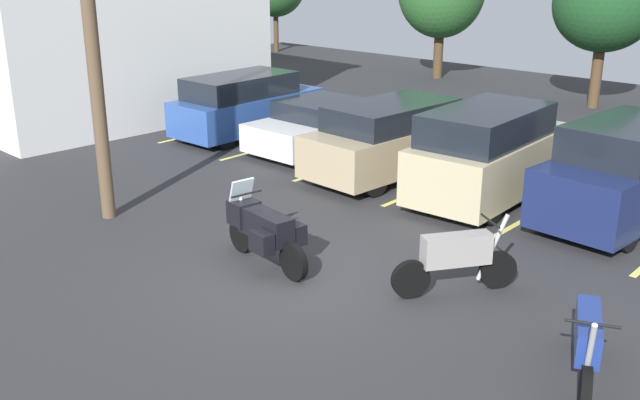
# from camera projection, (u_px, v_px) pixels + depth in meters

# --- Properties ---
(ground) EXTENTS (44.00, 44.00, 0.10)m
(ground) POSITION_uv_depth(u_px,v_px,m) (289.00, 278.00, 12.38)
(ground) COLOR #2D2D30
(motorcycle_touring) EXTENTS (2.17, 0.96, 1.39)m
(motorcycle_touring) POSITION_uv_depth(u_px,v_px,m) (263.00, 229.00, 12.61)
(motorcycle_touring) COLOR black
(motorcycle_touring) RESTS_ON ground
(motorcycle_second) EXTENTS (1.28, 1.81, 1.26)m
(motorcycle_second) POSITION_uv_depth(u_px,v_px,m) (457.00, 258.00, 11.56)
(motorcycle_second) COLOR black
(motorcycle_second) RESTS_ON ground
(motorcycle_third) EXTENTS (1.02, 2.03, 1.25)m
(motorcycle_third) POSITION_uv_depth(u_px,v_px,m) (586.00, 342.00, 9.19)
(motorcycle_third) COLOR black
(motorcycle_third) RESTS_ON ground
(parking_stripes) EXTENTS (13.21, 4.85, 0.01)m
(parking_stripes) POSITION_uv_depth(u_px,v_px,m) (400.00, 170.00, 18.13)
(parking_stripes) COLOR #EAE066
(parking_stripes) RESTS_ON ground
(car_blue) EXTENTS (1.81, 4.57, 1.76)m
(car_blue) POSITION_uv_depth(u_px,v_px,m) (246.00, 105.00, 21.22)
(car_blue) COLOR #2D519E
(car_blue) RESTS_ON ground
(car_white) EXTENTS (2.00, 4.45, 1.38)m
(car_white) POSITION_uv_depth(u_px,v_px,m) (324.00, 125.00, 19.73)
(car_white) COLOR white
(car_white) RESTS_ON ground
(car_tan) EXTENTS (2.19, 5.00, 1.76)m
(car_tan) POSITION_uv_depth(u_px,v_px,m) (395.00, 138.00, 17.54)
(car_tan) COLOR tan
(car_tan) RESTS_ON ground
(car_champagne) EXTENTS (2.07, 4.66, 2.03)m
(car_champagne) POSITION_uv_depth(u_px,v_px,m) (491.00, 153.00, 15.82)
(car_champagne) COLOR #C1B289
(car_champagne) RESTS_ON ground
(car_navy) EXTENTS (2.20, 4.99, 2.03)m
(car_navy) POSITION_uv_depth(u_px,v_px,m) (629.00, 172.00, 14.61)
(car_navy) COLOR navy
(car_navy) RESTS_ON ground
(building_side) EXTENTS (14.48, 9.82, 6.29)m
(building_side) POSITION_uv_depth(u_px,v_px,m) (44.00, 8.00, 25.45)
(building_side) COLOR silver
(building_side) RESTS_ON ground
(tree_center_left) EXTENTS (3.33, 3.33, 4.96)m
(tree_center_left) POSITION_uv_depth(u_px,v_px,m) (605.00, 5.00, 23.96)
(tree_center_left) COLOR #4C3823
(tree_center_left) RESTS_ON ground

